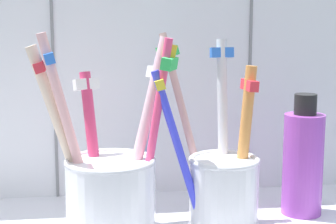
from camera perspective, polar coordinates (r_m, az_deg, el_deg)
The scene contains 4 objects.
tile_wall_back at distance 60.38cm, azimuth -1.61°, elevation 10.86°, with size 64.00×2.20×45.00cm.
toothbrush_cup_left at distance 49.94cm, azimuth -5.95°, elevation -7.45°, with size 12.73×9.56×18.21cm.
toothbrush_cup_right at distance 51.39cm, azimuth 5.63°, elevation -7.18°, with size 10.08×9.32×17.96cm.
soap_bottle at distance 56.11cm, azimuth 13.81°, elevation -4.96°, with size 3.96×3.96×12.05cm.
Camera 1 is at (-6.37, -48.04, 21.43)cm, focal length 58.82 mm.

